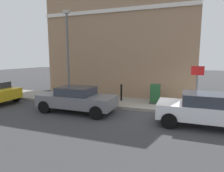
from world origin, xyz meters
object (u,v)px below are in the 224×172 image
at_px(car_white, 207,109).
at_px(utility_cabinet, 155,95).
at_px(bollard_near_cabinet, 121,92).
at_px(street_sign, 197,82).
at_px(lamppost, 68,51).
at_px(car_grey, 77,99).

distance_m(car_white, utility_cabinet, 3.64).
height_order(utility_cabinet, bollard_near_cabinet, utility_cabinet).
bearing_deg(street_sign, bollard_near_cabinet, 75.45).
bearing_deg(lamppost, bollard_near_cabinet, -86.69).
xyz_separation_m(street_sign, lamppost, (0.89, 7.91, 1.64)).
xyz_separation_m(bollard_near_cabinet, lamppost, (-0.21, 3.67, 2.60)).
bearing_deg(utility_cabinet, car_white, -138.10).
bearing_deg(utility_cabinet, car_grey, 125.93).
xyz_separation_m(utility_cabinet, lamppost, (-0.11, 5.78, 2.62)).
bearing_deg(utility_cabinet, bollard_near_cabinet, 87.29).
bearing_deg(car_grey, car_white, 179.97).
height_order(car_grey, bollard_near_cabinet, car_grey).
bearing_deg(car_white, bollard_near_cabinet, -31.47).
relative_size(car_white, utility_cabinet, 3.44).
bearing_deg(car_white, lamppost, -17.27).
relative_size(car_grey, utility_cabinet, 3.50).
bearing_deg(utility_cabinet, lamppost, 91.12).
xyz_separation_m(car_white, lamppost, (2.59, 8.21, 2.58)).
distance_m(car_grey, bollard_near_cabinet, 3.18).
bearing_deg(utility_cabinet, street_sign, -115.20).
height_order(utility_cabinet, street_sign, street_sign).
bearing_deg(street_sign, utility_cabinet, 64.80).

